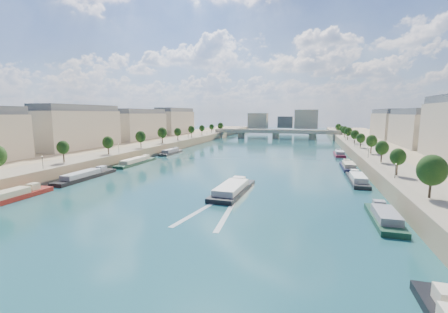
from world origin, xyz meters
The scene contains 17 objects.
ground centered at (0.00, 100.00, 0.00)m, with size 700.00×700.00×0.00m, color #0E343D.
quay_left centered at (-72.00, 100.00, 2.50)m, with size 44.00×520.00×5.00m, color #9E8460.
quay_right centered at (72.00, 100.00, 2.50)m, with size 44.00×520.00×5.00m, color #9E8460.
pave_left centered at (-57.00, 100.00, 5.05)m, with size 14.00×520.00×0.10m, color gray.
pave_right centered at (57.00, 100.00, 5.05)m, with size 14.00×520.00×0.10m, color gray.
trees_left centered at (-55.00, 102.00, 10.48)m, with size 4.80×268.80×8.26m.
trees_right centered at (55.00, 110.00, 10.48)m, with size 4.80×268.80×8.26m.
lamps_left centered at (-52.50, 90.00, 7.78)m, with size 0.36×200.36×4.28m.
lamps_right centered at (52.50, 105.00, 7.78)m, with size 0.36×200.36×4.28m.
buildings_left centered at (-85.00, 112.00, 16.45)m, with size 16.00×226.00×23.20m.
buildings_right centered at (85.00, 112.00, 16.45)m, with size 16.00×226.00×23.20m.
skyline centered at (3.19, 319.52, 14.66)m, with size 79.00×42.00×22.00m.
bridge centered at (0.00, 228.92, 5.08)m, with size 112.00×12.00×8.15m.
tour_barge centered at (8.83, 36.68, 0.91)m, with size 8.38×25.61×3.61m.
wake centered at (8.83, 20.02, 0.02)m, with size 10.76×26.02×0.04m.
moored_barges_left centered at (-45.50, 42.64, 0.84)m, with size 5.00×150.26×3.60m.
moored_barges_right centered at (45.50, 54.83, 0.84)m, with size 5.00×162.19×3.60m.
Camera 1 is at (29.62, -44.95, 22.73)m, focal length 24.00 mm.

